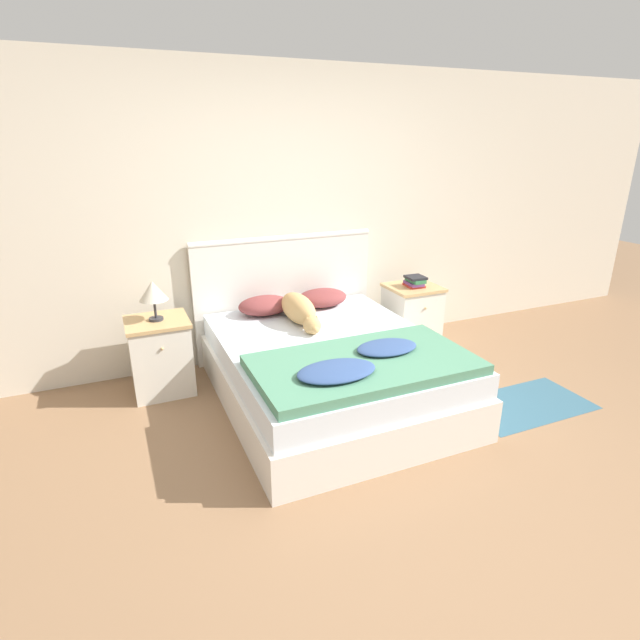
% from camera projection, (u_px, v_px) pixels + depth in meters
% --- Properties ---
extents(ground_plane, '(16.00, 16.00, 0.00)m').
position_uv_depth(ground_plane, '(396.00, 478.00, 3.04)').
color(ground_plane, '#896647').
extents(wall_back, '(9.00, 0.06, 2.55)m').
position_uv_depth(wall_back, '(278.00, 218.00, 4.43)').
color(wall_back, beige).
rests_on(wall_back, ground_plane).
extents(bed, '(1.61, 1.98, 0.50)m').
position_uv_depth(bed, '(330.00, 371.00, 3.86)').
color(bed, silver).
rests_on(bed, ground_plane).
extents(headboard, '(1.69, 0.06, 1.13)m').
position_uv_depth(headboard, '(285.00, 294.00, 4.62)').
color(headboard, silver).
rests_on(headboard, ground_plane).
extents(nightstand_left, '(0.48, 0.46, 0.61)m').
position_uv_depth(nightstand_left, '(161.00, 356.00, 3.99)').
color(nightstand_left, silver).
rests_on(nightstand_left, ground_plane).
extents(nightstand_right, '(0.48, 0.46, 0.61)m').
position_uv_depth(nightstand_right, '(411.00, 316.00, 4.87)').
color(nightstand_right, silver).
rests_on(nightstand_right, ground_plane).
extents(pillow_left, '(0.46, 0.33, 0.16)m').
position_uv_depth(pillow_left, '(265.00, 305.00, 4.32)').
color(pillow_left, brown).
rests_on(pillow_left, bed).
extents(pillow_right, '(0.46, 0.33, 0.16)m').
position_uv_depth(pillow_right, '(322.00, 298.00, 4.52)').
color(pillow_right, brown).
rests_on(pillow_right, bed).
extents(quilt, '(1.47, 0.81, 0.12)m').
position_uv_depth(quilt, '(363.00, 364.00, 3.29)').
color(quilt, '#4C8466').
rests_on(quilt, bed).
extents(dog, '(0.22, 0.75, 0.23)m').
position_uv_depth(dog, '(299.00, 310.00, 4.11)').
color(dog, tan).
rests_on(dog, bed).
extents(book_stack, '(0.18, 0.20, 0.10)m').
position_uv_depth(book_stack, '(415.00, 281.00, 4.73)').
color(book_stack, '#AD2D28').
rests_on(book_stack, nightstand_right).
extents(table_lamp, '(0.22, 0.22, 0.31)m').
position_uv_depth(table_lamp, '(153.00, 292.00, 3.80)').
color(table_lamp, '#2D2D33').
rests_on(table_lamp, nightstand_left).
extents(rug, '(1.00, 0.56, 0.00)m').
position_uv_depth(rug, '(525.00, 404.00, 3.87)').
color(rug, '#335B70').
rests_on(rug, ground_plane).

